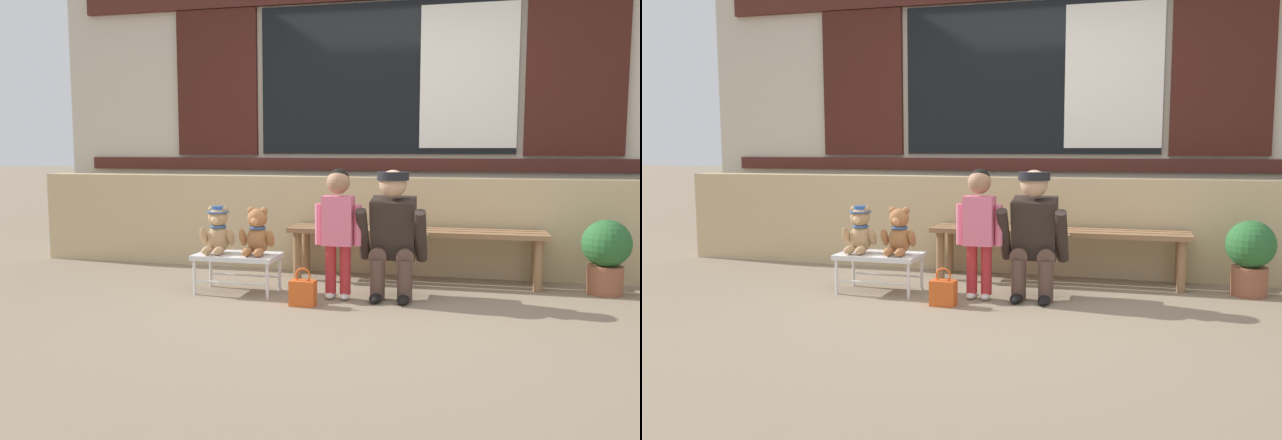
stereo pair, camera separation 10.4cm
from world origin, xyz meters
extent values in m
plane|color=#84725B|center=(0.00, 0.00, 0.00)|extent=(60.00, 60.00, 0.00)
cube|color=tan|center=(0.00, 1.43, 0.42)|extent=(6.60, 0.25, 0.85)
cube|color=beige|center=(0.00, 1.95, 1.65)|extent=(6.73, 0.20, 3.31)
cube|color=#471E19|center=(0.00, 1.83, 0.95)|extent=(6.20, 0.04, 0.12)
cube|color=black|center=(0.00, 1.84, 1.75)|extent=(2.40, 0.03, 1.40)
cube|color=silver|center=(0.77, 1.82, 1.75)|extent=(0.87, 0.02, 1.29)
cube|color=#3D1914|center=(-1.68, 1.83, 1.75)|extent=(0.84, 0.05, 1.43)
cube|color=#3D1914|center=(1.68, 1.83, 1.75)|extent=(0.84, 0.05, 1.43)
cube|color=#8E6642|center=(0.38, 0.92, 0.42)|extent=(2.10, 0.11, 0.04)
cube|color=#8E6642|center=(0.38, 1.06, 0.42)|extent=(2.10, 0.11, 0.04)
cube|color=#8E6642|center=(0.38, 1.20, 0.42)|extent=(2.10, 0.11, 0.04)
cylinder|color=#8E6642|center=(-0.59, 0.92, 0.20)|extent=(0.07, 0.07, 0.40)
cylinder|color=#8E6642|center=(-0.59, 1.20, 0.20)|extent=(0.07, 0.07, 0.40)
cylinder|color=#8E6642|center=(1.35, 0.92, 0.20)|extent=(0.07, 0.07, 0.40)
cylinder|color=#8E6642|center=(1.35, 1.20, 0.20)|extent=(0.07, 0.07, 0.40)
cube|color=silver|center=(-0.89, 0.32, 0.28)|extent=(0.64, 0.36, 0.04)
cylinder|color=silver|center=(-1.18, 0.17, 0.13)|extent=(0.02, 0.02, 0.26)
cylinder|color=silver|center=(-1.18, 0.47, 0.13)|extent=(0.02, 0.02, 0.26)
cylinder|color=silver|center=(-0.60, 0.17, 0.13)|extent=(0.02, 0.02, 0.26)
cylinder|color=silver|center=(-0.60, 0.47, 0.13)|extent=(0.02, 0.02, 0.26)
cylinder|color=silver|center=(-0.89, 0.17, 0.10)|extent=(0.58, 0.02, 0.02)
cylinder|color=silver|center=(-0.89, 0.47, 0.10)|extent=(0.58, 0.02, 0.02)
ellipsoid|color=tan|center=(-1.05, 0.34, 0.41)|extent=(0.17, 0.14, 0.22)
sphere|color=tan|center=(-1.05, 0.33, 0.58)|extent=(0.15, 0.15, 0.15)
sphere|color=#F4C188|center=(-1.05, 0.28, 0.56)|extent=(0.06, 0.06, 0.06)
sphere|color=tan|center=(-1.11, 0.34, 0.63)|extent=(0.06, 0.06, 0.06)
ellipsoid|color=tan|center=(-1.16, 0.31, 0.43)|extent=(0.06, 0.11, 0.16)
ellipsoid|color=tan|center=(-1.10, 0.22, 0.33)|extent=(0.06, 0.15, 0.06)
sphere|color=tan|center=(-1.00, 0.34, 0.63)|extent=(0.06, 0.06, 0.06)
ellipsoid|color=tan|center=(-0.94, 0.31, 0.43)|extent=(0.06, 0.11, 0.16)
ellipsoid|color=tan|center=(-1.01, 0.22, 0.33)|extent=(0.06, 0.15, 0.06)
torus|color=#335699|center=(-1.05, 0.33, 0.51)|extent=(0.13, 0.13, 0.02)
cylinder|color=#335699|center=(-1.05, 0.33, 0.62)|extent=(0.17, 0.17, 0.01)
cylinder|color=#335699|center=(-1.05, 0.33, 0.64)|extent=(0.10, 0.10, 0.04)
ellipsoid|color=#A86B3D|center=(-0.73, 0.34, 0.41)|extent=(0.17, 0.14, 0.22)
sphere|color=#A86B3D|center=(-0.73, 0.33, 0.58)|extent=(0.15, 0.15, 0.15)
sphere|color=#E1955B|center=(-0.73, 0.28, 0.56)|extent=(0.06, 0.06, 0.06)
sphere|color=#A86B3D|center=(-0.79, 0.34, 0.63)|extent=(0.06, 0.06, 0.06)
ellipsoid|color=#A86B3D|center=(-0.84, 0.31, 0.43)|extent=(0.06, 0.11, 0.16)
ellipsoid|color=#A86B3D|center=(-0.78, 0.22, 0.33)|extent=(0.06, 0.15, 0.06)
sphere|color=#A86B3D|center=(-0.68, 0.34, 0.63)|extent=(0.06, 0.06, 0.06)
ellipsoid|color=#A86B3D|center=(-0.62, 0.31, 0.43)|extent=(0.06, 0.11, 0.16)
ellipsoid|color=#A86B3D|center=(-0.69, 0.22, 0.33)|extent=(0.06, 0.15, 0.06)
torus|color=#335699|center=(-0.73, 0.33, 0.51)|extent=(0.13, 0.13, 0.02)
cylinder|color=#B7282D|center=(-0.16, 0.30, 0.22)|extent=(0.08, 0.08, 0.36)
ellipsoid|color=silver|center=(-0.16, 0.28, 0.03)|extent=(0.07, 0.12, 0.05)
cylinder|color=#B7282D|center=(-0.05, 0.30, 0.22)|extent=(0.08, 0.08, 0.36)
ellipsoid|color=silver|center=(-0.05, 0.28, 0.03)|extent=(0.07, 0.12, 0.05)
cube|color=#E56B89|center=(-0.10, 0.30, 0.58)|extent=(0.22, 0.15, 0.36)
cylinder|color=#E56B89|center=(-0.25, 0.30, 0.55)|extent=(0.06, 0.06, 0.30)
cylinder|color=#E56B89|center=(0.04, 0.30, 0.55)|extent=(0.06, 0.06, 0.30)
sphere|color=#9E7051|center=(-0.10, 0.30, 0.86)|extent=(0.17, 0.17, 0.17)
sphere|color=black|center=(-0.10, 0.32, 0.88)|extent=(0.16, 0.16, 0.16)
cylinder|color=brown|center=(0.18, 0.34, 0.15)|extent=(0.11, 0.11, 0.30)
cylinder|color=brown|center=(0.18, 0.48, 0.32)|extent=(0.13, 0.32, 0.13)
ellipsoid|color=black|center=(0.18, 0.26, 0.03)|extent=(0.09, 0.20, 0.06)
cylinder|color=brown|center=(0.38, 0.34, 0.15)|extent=(0.11, 0.11, 0.30)
cylinder|color=brown|center=(0.38, 0.48, 0.32)|extent=(0.13, 0.32, 0.13)
ellipsoid|color=black|center=(0.38, 0.26, 0.03)|extent=(0.09, 0.20, 0.06)
cube|color=#2D231E|center=(0.28, 0.45, 0.52)|extent=(0.32, 0.30, 0.47)
cylinder|color=#2D231E|center=(0.07, 0.35, 0.48)|extent=(0.08, 0.28, 0.40)
cylinder|color=#2D231E|center=(0.49, 0.35, 0.48)|extent=(0.08, 0.28, 0.40)
sphere|color=tan|center=(0.28, 0.38, 0.85)|extent=(0.20, 0.20, 0.20)
cylinder|color=black|center=(0.28, 0.38, 0.91)|extent=(0.23, 0.23, 0.06)
cube|color=brown|center=(0.47, 0.54, 0.38)|extent=(0.10, 0.22, 0.16)
cube|color=#DB561E|center=(-0.30, 0.04, 0.09)|extent=(0.18, 0.11, 0.18)
torus|color=#DB561E|center=(-0.30, 0.04, 0.22)|extent=(0.11, 0.01, 0.11)
cylinder|color=brown|center=(1.83, 0.94, 0.11)|extent=(0.26, 0.26, 0.22)
sphere|color=#28602D|center=(1.83, 0.94, 0.39)|extent=(0.36, 0.36, 0.36)
camera|label=1|loc=(0.89, -4.19, 1.11)|focal=35.77mm
camera|label=2|loc=(0.99, -4.17, 1.11)|focal=35.77mm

